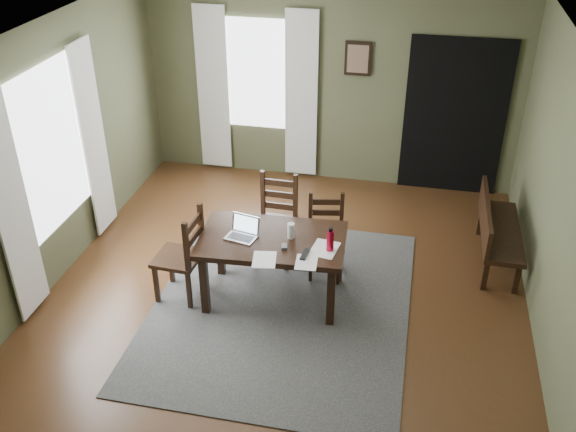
% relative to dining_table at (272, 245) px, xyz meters
% --- Properties ---
extents(ground, '(5.00, 6.00, 0.01)m').
position_rel_dining_table_xyz_m(ground, '(0.12, -0.11, -0.66)').
color(ground, '#492C16').
extents(room_shell, '(5.02, 6.02, 2.71)m').
position_rel_dining_table_xyz_m(room_shell, '(0.12, -0.11, 1.15)').
color(room_shell, '#4E5336').
rests_on(room_shell, ground).
extents(rug, '(2.60, 3.20, 0.01)m').
position_rel_dining_table_xyz_m(rug, '(0.12, -0.11, -0.65)').
color(rug, '#414141').
rests_on(rug, ground).
extents(dining_table, '(1.51, 0.97, 0.73)m').
position_rel_dining_table_xyz_m(dining_table, '(0.00, 0.00, 0.00)').
color(dining_table, black).
rests_on(dining_table, rug).
extents(chair_end, '(0.48, 0.48, 1.03)m').
position_rel_dining_table_xyz_m(chair_end, '(-0.91, -0.16, -0.15)').
color(chair_end, black).
rests_on(chair_end, rug).
extents(chair_back_left, '(0.45, 0.46, 1.01)m').
position_rel_dining_table_xyz_m(chair_back_left, '(-0.13, 0.75, -0.16)').
color(chair_back_left, black).
rests_on(chair_back_left, rug).
extents(chair_back_right, '(0.46, 0.46, 0.91)m').
position_rel_dining_table_xyz_m(chair_back_right, '(0.45, 0.60, -0.20)').
color(chair_back_right, black).
rests_on(chair_back_right, rug).
extents(bench, '(0.43, 1.33, 0.75)m').
position_rel_dining_table_xyz_m(bench, '(2.27, 1.18, -0.20)').
color(bench, black).
rests_on(bench, ground).
extents(laptop, '(0.34, 0.29, 0.20)m').
position_rel_dining_table_xyz_m(laptop, '(-0.29, -0.02, 0.14)').
color(laptop, '#B7B7BC').
rests_on(laptop, dining_table).
extents(computer_mouse, '(0.07, 0.10, 0.03)m').
position_rel_dining_table_xyz_m(computer_mouse, '(0.16, -0.16, 0.11)').
color(computer_mouse, '#3F3F42').
rests_on(computer_mouse, dining_table).
extents(tv_remote, '(0.07, 0.19, 0.02)m').
position_rel_dining_table_xyz_m(tv_remote, '(0.38, -0.24, 0.10)').
color(tv_remote, black).
rests_on(tv_remote, dining_table).
extents(drinking_glass, '(0.09, 0.09, 0.16)m').
position_rel_dining_table_xyz_m(drinking_glass, '(0.18, 0.04, 0.17)').
color(drinking_glass, silver).
rests_on(drinking_glass, dining_table).
extents(water_bottle, '(0.08, 0.08, 0.25)m').
position_rel_dining_table_xyz_m(water_bottle, '(0.60, -0.10, 0.21)').
color(water_bottle, '#AE0D29').
rests_on(water_bottle, dining_table).
extents(paper_b, '(0.22, 0.28, 0.00)m').
position_rel_dining_table_xyz_m(paper_b, '(0.41, -0.35, 0.09)').
color(paper_b, white).
rests_on(paper_b, dining_table).
extents(paper_d, '(0.29, 0.35, 0.00)m').
position_rel_dining_table_xyz_m(paper_d, '(0.54, -0.09, 0.09)').
color(paper_d, white).
rests_on(paper_d, dining_table).
extents(paper_e, '(0.26, 0.32, 0.00)m').
position_rel_dining_table_xyz_m(paper_e, '(0.01, -0.39, 0.09)').
color(paper_e, white).
rests_on(paper_e, dining_table).
extents(window_left, '(0.01, 1.30, 1.70)m').
position_rel_dining_table_xyz_m(window_left, '(-2.35, 0.09, 0.80)').
color(window_left, white).
rests_on(window_left, ground).
extents(window_back, '(1.00, 0.01, 1.50)m').
position_rel_dining_table_xyz_m(window_back, '(-0.88, 2.86, 0.80)').
color(window_back, white).
rests_on(window_back, ground).
extents(curtain_left_near, '(0.03, 0.48, 2.30)m').
position_rel_dining_table_xyz_m(curtain_left_near, '(-2.32, -0.73, 0.55)').
color(curtain_left_near, silver).
rests_on(curtain_left_near, ground).
extents(curtain_left_far, '(0.03, 0.48, 2.30)m').
position_rel_dining_table_xyz_m(curtain_left_far, '(-2.32, 0.91, 0.55)').
color(curtain_left_far, silver).
rests_on(curtain_left_far, ground).
extents(curtain_back_left, '(0.44, 0.03, 2.30)m').
position_rel_dining_table_xyz_m(curtain_back_left, '(-1.50, 2.83, 0.55)').
color(curtain_back_left, silver).
rests_on(curtain_back_left, ground).
extents(curtain_back_right, '(0.44, 0.03, 2.30)m').
position_rel_dining_table_xyz_m(curtain_back_right, '(-0.26, 2.83, 0.55)').
color(curtain_back_right, silver).
rests_on(curtain_back_right, ground).
extents(framed_picture, '(0.34, 0.03, 0.44)m').
position_rel_dining_table_xyz_m(framed_picture, '(0.47, 2.86, 1.10)').
color(framed_picture, black).
rests_on(framed_picture, ground).
extents(doorway_back, '(1.30, 0.03, 2.10)m').
position_rel_dining_table_xyz_m(doorway_back, '(1.77, 2.86, 0.40)').
color(doorway_back, black).
rests_on(doorway_back, ground).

